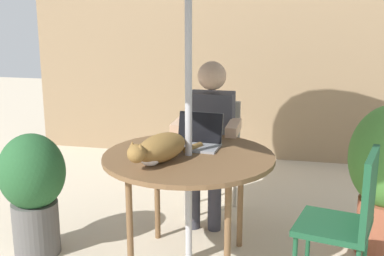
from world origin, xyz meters
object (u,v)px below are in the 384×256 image
(potted_plant_by_chair, at_px, (33,187))
(person_seated, at_px, (210,132))
(chair_occupied, at_px, (213,148))
(chair_empty, at_px, (349,214))
(patio_table, at_px, (189,164))
(laptop, at_px, (198,137))
(cat, at_px, (159,149))

(potted_plant_by_chair, bearing_deg, person_seated, 38.84)
(chair_occupied, bearing_deg, chair_empty, -49.27)
(patio_table, relative_size, potted_plant_by_chair, 1.29)
(laptop, height_order, potted_plant_by_chair, laptop)
(patio_table, relative_size, laptop, 3.42)
(patio_table, height_order, cat, cat)
(chair_occupied, bearing_deg, laptop, -88.52)
(chair_occupied, xyz_separation_m, cat, (-0.14, -1.09, 0.30))
(chair_occupied, distance_m, chair_empty, 1.49)
(patio_table, distance_m, cat, 0.27)
(patio_table, relative_size, cat, 1.81)
(laptop, xyz_separation_m, cat, (-0.16, -0.39, 0.02))
(potted_plant_by_chair, bearing_deg, cat, -5.52)
(chair_occupied, xyz_separation_m, potted_plant_by_chair, (-1.04, -1.00, -0.05))
(cat, bearing_deg, potted_plant_by_chair, 174.48)
(chair_empty, height_order, cat, cat)
(chair_occupied, bearing_deg, person_seated, -90.00)
(patio_table, height_order, chair_occupied, chair_occupied)
(laptop, bearing_deg, cat, -111.91)
(patio_table, bearing_deg, cat, -128.14)
(chair_empty, bearing_deg, potted_plant_by_chair, 176.28)
(patio_table, xyz_separation_m, person_seated, (0.00, 0.75, 0.01))
(chair_occupied, relative_size, chair_empty, 1.00)
(chair_occupied, xyz_separation_m, person_seated, (0.00, -0.16, 0.17))
(chair_occupied, height_order, laptop, laptop)
(chair_empty, bearing_deg, laptop, 155.41)
(chair_occupied, xyz_separation_m, chair_empty, (0.97, -1.13, 0.00))
(cat, bearing_deg, chair_occupied, 82.64)
(chair_occupied, relative_size, potted_plant_by_chair, 1.06)
(person_seated, height_order, cat, person_seated)
(chair_occupied, distance_m, person_seated, 0.23)
(chair_empty, distance_m, cat, 1.15)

